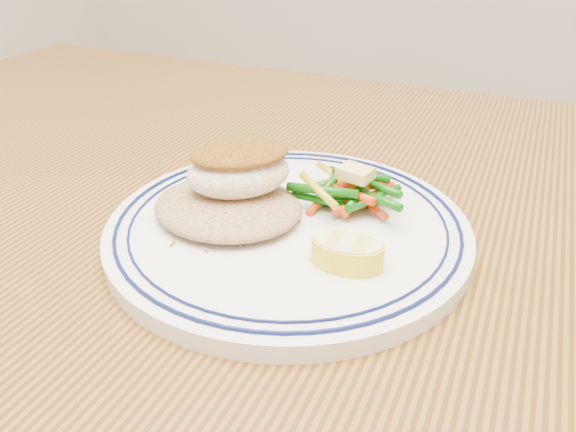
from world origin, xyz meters
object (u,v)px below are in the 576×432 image
(dining_table, at_px, (338,313))
(vegetable_pile, at_px, (350,190))
(plate, at_px, (288,227))
(lemon_wedge, at_px, (347,251))
(fish_fillet, at_px, (239,168))
(rice_pilaf, at_px, (228,203))

(dining_table, bearing_deg, vegetable_pile, 89.39)
(dining_table, xyz_separation_m, plate, (-0.04, -0.03, 0.11))
(lemon_wedge, bearing_deg, fish_fillet, 159.19)
(rice_pilaf, bearing_deg, plate, 13.92)
(fish_fillet, relative_size, vegetable_pile, 1.05)
(plate, distance_m, rice_pilaf, 0.05)
(plate, distance_m, vegetable_pile, 0.06)
(dining_table, xyz_separation_m, fish_fillet, (-0.08, -0.03, 0.15))
(rice_pilaf, xyz_separation_m, fish_fillet, (0.00, 0.01, 0.03))
(fish_fillet, bearing_deg, lemon_wedge, -20.81)
(dining_table, bearing_deg, fish_fillet, -157.78)
(dining_table, relative_size, vegetable_pile, 14.80)
(fish_fillet, bearing_deg, dining_table, 22.22)
(dining_table, distance_m, plate, 0.12)
(plate, xyz_separation_m, lemon_wedge, (0.07, -0.04, 0.02))
(dining_table, bearing_deg, rice_pilaf, -151.43)
(fish_fillet, relative_size, lemon_wedge, 1.91)
(fish_fillet, bearing_deg, vegetable_pile, 30.28)
(plate, height_order, lemon_wedge, lemon_wedge)
(rice_pilaf, relative_size, fish_fillet, 1.19)
(dining_table, xyz_separation_m, vegetable_pile, (0.00, 0.01, 0.13))
(dining_table, bearing_deg, plate, -136.70)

